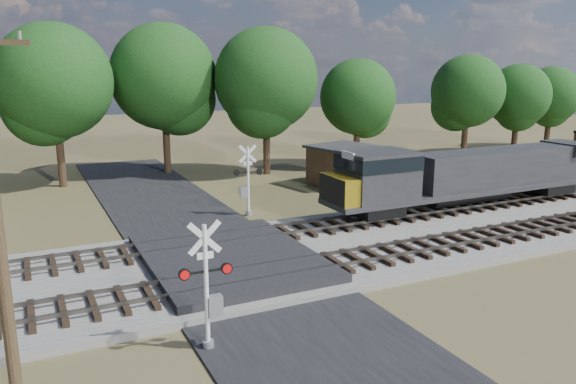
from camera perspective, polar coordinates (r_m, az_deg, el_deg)
ground at (r=24.56m, az=-5.57°, el=-7.94°), size 160.00×160.00×0.00m
ballast_bed at (r=29.64m, az=12.56°, el=-4.20°), size 140.00×10.00×0.30m
road at (r=24.54m, az=-5.57°, el=-7.85°), size 7.00×60.00×0.08m
crossing_panel at (r=24.89m, az=-5.99°, el=-6.88°), size 7.00×9.00×0.62m
track_near at (r=23.92m, az=3.19°, el=-7.42°), size 140.00×2.60×0.33m
track_far at (r=28.16m, az=-1.74°, el=-4.24°), size 140.00×2.60×0.33m
crossing_signal_near at (r=17.65m, az=-7.99°, el=-10.51°), size 1.68×0.36×4.18m
crossing_signal_far at (r=32.60m, az=-4.21°, el=0.55°), size 1.68×0.46×4.21m
equipment_shed at (r=41.04m, az=5.68°, el=2.72°), size 5.15×5.15×2.94m
treeline at (r=43.48m, az=-13.83°, el=10.31°), size 76.58×11.93×11.87m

